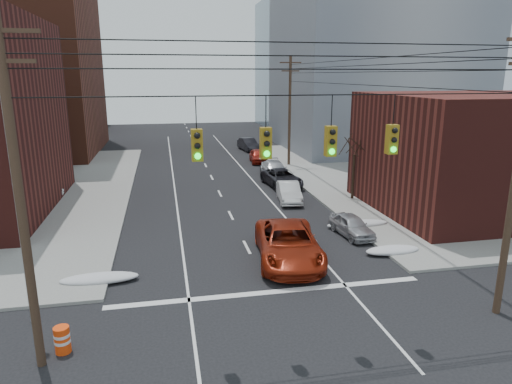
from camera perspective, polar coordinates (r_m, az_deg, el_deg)
name	(u,v)px	position (r m, az deg, el deg)	size (l,w,h in m)	color
sidewalk_ne	(490,171)	(50.19, 27.23, 2.32)	(40.00, 40.00, 0.15)	gray
building_brick_far	(30,94)	(88.02, -26.37, 10.88)	(22.00, 18.00, 12.00)	#4E1B17
building_office	(374,48)	(61.22, 14.49, 17.07)	(22.00, 20.00, 25.00)	gray
building_glass	(319,65)	(86.00, 7.91, 15.50)	(20.00, 18.00, 22.00)	gray
building_storefront	(492,153)	(35.52, 27.45, 4.36)	(16.00, 12.00, 8.00)	#4E1B17
utility_pole_left	(19,194)	(15.24, -27.49, -0.28)	(2.20, 0.28, 11.00)	#473323
utility_pole_far	(290,110)	(47.10, 4.23, 10.21)	(2.20, 0.28, 11.00)	#473323
traffic_signals	(299,140)	(14.97, 5.37, 6.47)	(17.00, 0.42, 2.02)	black
street_light	(14,182)	(18.38, -27.95, 1.16)	(0.44, 0.44, 9.32)	gray
bare_tree	(353,170)	(34.83, 12.08, 2.68)	(2.09, 2.20, 4.93)	black
snow_nw	(100,278)	(22.36, -18.98, -10.17)	(3.50, 1.08, 0.42)	silver
snow_ne	(392,250)	(25.41, 16.69, -6.98)	(3.00, 1.08, 0.42)	silver
snow_east_far	(358,224)	(29.20, 12.58, -3.91)	(4.00, 1.08, 0.42)	silver
red_pickup	(288,244)	(23.35, 4.07, -6.45)	(3.04, 6.60, 1.83)	maroon
parked_car_a	(352,225)	(27.48, 11.87, -4.11)	(1.49, 3.69, 1.26)	#B1B2B7
parked_car_b	(289,192)	(34.19, 4.14, -0.01)	(1.52, 4.35, 1.43)	silver
parked_car_c	(282,178)	(38.80, 3.24, 1.77)	(2.41, 5.23, 1.45)	black
parked_car_d	(275,170)	(42.10, 2.33, 2.80)	(2.08, 5.12, 1.49)	#BCBCC1
parked_car_e	(258,156)	(49.41, 0.28, 4.52)	(1.69, 4.19, 1.43)	maroon
parked_car_f	(248,144)	(57.47, -0.97, 5.98)	(1.63, 4.66, 1.54)	black
lot_car_a	(36,189)	(38.55, -25.81, 0.34)	(1.37, 3.92, 1.29)	silver
lot_car_b	(25,191)	(37.96, -26.93, 0.09)	(2.31, 5.00, 1.39)	#9F9FA4
lot_car_d	(4,186)	(40.25, -28.95, 0.68)	(1.79, 4.45, 1.52)	silver
construction_barrel	(62,339)	(17.61, -23.06, -16.59)	(0.57, 0.57, 0.94)	#FF430D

